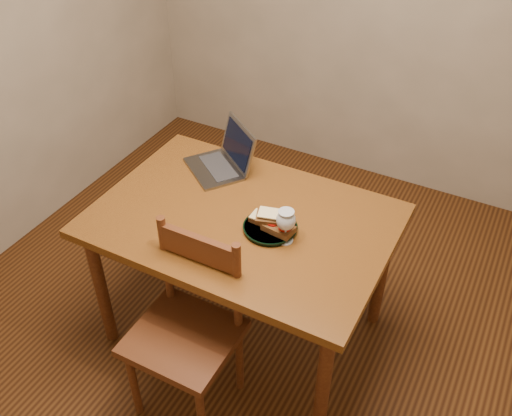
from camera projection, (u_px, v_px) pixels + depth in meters
The scene contains 9 objects.
floor at pixel (258, 323), 3.00m from camera, with size 3.20×3.20×0.02m, color black.
table at pixel (243, 232), 2.56m from camera, with size 1.30×0.90×0.74m.
chair at pixel (186, 325), 2.35m from camera, with size 0.43×0.41×0.45m.
plate at pixel (270, 228), 2.44m from camera, with size 0.24×0.24×0.02m, color black.
sandwich_cheese at pixel (263, 219), 2.44m from camera, with size 0.11×0.07×0.03m, color #381E0C, non-canonical shape.
sandwich_tomato at pixel (279, 227), 2.39m from camera, with size 0.13×0.08×0.04m, color #381E0C, non-canonical shape.
sandwich_top at pixel (271, 217), 2.40m from camera, with size 0.12×0.07×0.04m, color #381E0C, non-canonical shape.
milk_glass at pixel (286, 226), 2.34m from camera, with size 0.08×0.08×0.16m, color white, non-canonical shape.
laptop at pixel (225, 157), 2.78m from camera, with size 0.40×0.39×0.21m.
Camera 1 is at (0.92, -1.74, 2.33)m, focal length 40.00 mm.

